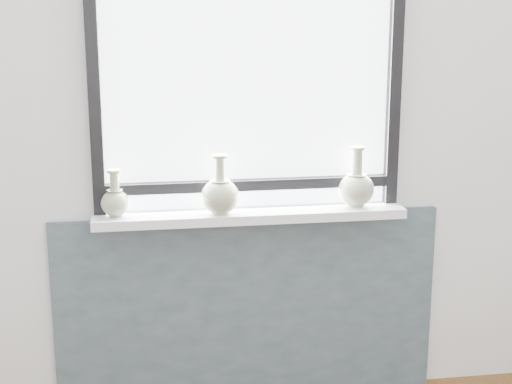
{
  "coord_description": "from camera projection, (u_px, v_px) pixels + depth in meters",
  "views": [
    {
      "loc": [
        -0.46,
        -1.45,
        1.78
      ],
      "look_at": [
        0.0,
        1.55,
        1.02
      ],
      "focal_mm": 55.0,
      "sensor_mm": 36.0,
      "label": 1
    }
  ],
  "objects": [
    {
      "name": "back_wall",
      "position": [
        247.0,
        113.0,
        3.31
      ],
      "size": [
        3.6,
        0.02,
        2.6
      ],
      "primitive_type": "cube",
      "color": "silver",
      "rests_on": "ground"
    },
    {
      "name": "vase_b",
      "position": [
        220.0,
        194.0,
        3.24
      ],
      "size": [
        0.16,
        0.16,
        0.25
      ],
      "rotation": [
        0.0,
        0.0,
        -0.14
      ],
      "color": "#9BA083",
      "rests_on": "windowsill"
    },
    {
      "name": "vase_c",
      "position": [
        356.0,
        187.0,
        3.36
      ],
      "size": [
        0.16,
        0.16,
        0.26
      ],
      "rotation": [
        0.0,
        0.0,
        0.16
      ],
      "color": "#9BA083",
      "rests_on": "windowsill"
    },
    {
      "name": "windowsill",
      "position": [
        250.0,
        215.0,
        3.31
      ],
      "size": [
        1.32,
        0.18,
        0.04
      ],
      "primitive_type": "cube",
      "color": "silver",
      "rests_on": "apron_panel"
    },
    {
      "name": "window",
      "position": [
        248.0,
        80.0,
        3.24
      ],
      "size": [
        1.3,
        0.06,
        1.05
      ],
      "color": "black",
      "rests_on": "windowsill"
    },
    {
      "name": "vase_a",
      "position": [
        115.0,
        201.0,
        3.21
      ],
      "size": [
        0.12,
        0.12,
        0.2
      ],
      "rotation": [
        0.0,
        0.0,
        -0.1
      ],
      "color": "#9BA083",
      "rests_on": "windowsill"
    },
    {
      "name": "apron_panel",
      "position": [
        248.0,
        308.0,
        3.49
      ],
      "size": [
        1.7,
        0.03,
        0.86
      ],
      "primitive_type": "cube",
      "color": "#4B5C66",
      "rests_on": "ground"
    }
  ]
}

